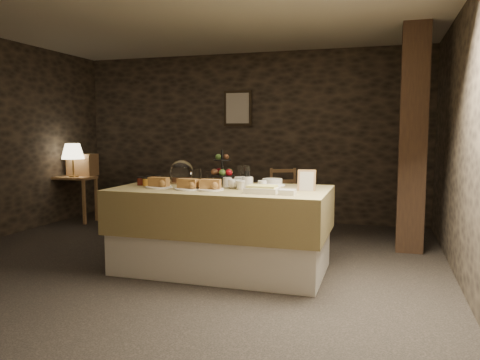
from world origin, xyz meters
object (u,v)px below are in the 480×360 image
(wine_rack, at_px, (83,165))
(timber_column, at_px, (413,139))
(chair, at_px, (286,202))
(fruit_stand, at_px, (223,171))
(buffet_table, at_px, (222,223))
(console_table, at_px, (73,185))
(table_lamp, at_px, (73,152))

(wine_rack, height_order, timber_column, timber_column)
(chair, xyz_separation_m, fruit_stand, (-0.29, -1.93, 0.60))
(buffet_table, xyz_separation_m, wine_rack, (-2.98, 1.90, 0.39))
(console_table, bearing_deg, chair, 7.95)
(buffet_table, relative_size, table_lamp, 4.15)
(console_table, xyz_separation_m, fruit_stand, (2.95, -1.48, 0.41))
(timber_column, distance_m, fruit_stand, 2.24)
(buffet_table, distance_m, wine_rack, 3.55)
(timber_column, bearing_deg, fruit_stand, -149.91)
(chair, bearing_deg, fruit_stand, -122.63)
(table_lamp, xyz_separation_m, fruit_stand, (2.90, -1.43, -0.11))
(buffet_table, relative_size, chair, 3.15)
(buffet_table, distance_m, timber_column, 2.43)
(console_table, xyz_separation_m, table_lamp, (0.05, -0.05, 0.51))
(console_table, relative_size, fruit_stand, 1.90)
(wine_rack, bearing_deg, timber_column, -6.46)
(wine_rack, bearing_deg, chair, 4.88)
(wine_rack, xyz_separation_m, timber_column, (4.82, -0.55, 0.43))
(timber_column, bearing_deg, console_table, 175.70)
(table_lamp, relative_size, chair, 0.76)
(chair, bearing_deg, wine_rack, 160.75)
(fruit_stand, bearing_deg, table_lamp, 153.78)
(console_table, distance_m, fruit_stand, 3.33)
(chair, distance_m, fruit_stand, 2.04)
(table_lamp, bearing_deg, timber_column, -3.75)
(console_table, bearing_deg, buffet_table, -29.67)
(timber_column, height_order, fruit_stand, timber_column)
(table_lamp, xyz_separation_m, wine_rack, (0.00, 0.23, -0.21))
(table_lamp, height_order, timber_column, timber_column)
(buffet_table, height_order, timber_column, timber_column)
(wine_rack, bearing_deg, buffet_table, -32.61)
(console_table, height_order, timber_column, timber_column)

